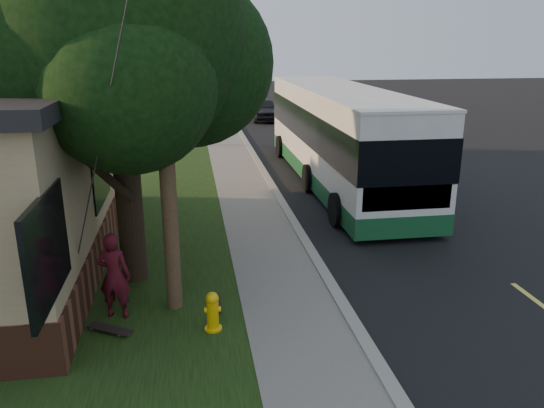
{
  "coord_description": "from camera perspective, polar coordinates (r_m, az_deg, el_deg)",
  "views": [
    {
      "loc": [
        -2.87,
        -8.62,
        5.14
      ],
      "look_at": [
        -1.06,
        2.9,
        1.5
      ],
      "focal_mm": 35.0,
      "sensor_mm": 36.0,
      "label": 1
    }
  ],
  "objects": [
    {
      "name": "grass_verge",
      "position": [
        19.37,
        -13.45,
        1.57
      ],
      "size": [
        5.0,
        80.0,
        0.07
      ],
      "primitive_type": "cube",
      "color": "black",
      "rests_on": "ground"
    },
    {
      "name": "bare_tree_far",
      "position": [
        38.75,
        -9.33,
        12.46
      ],
      "size": [
        1.38,
        1.21,
        4.03
      ],
      "color": "black",
      "rests_on": "grass_verge"
    },
    {
      "name": "fire_hydrant",
      "position": [
        9.82,
        -6.4,
        -11.42
      ],
      "size": [
        0.32,
        0.32,
        0.74
      ],
      "color": "yellow",
      "rests_on": "grass_verge"
    },
    {
      "name": "utility_pole",
      "position": [
        9.63,
        -11.88,
        13.95
      ],
      "size": [
        2.86,
        3.21,
        9.07
      ],
      "color": "#473321",
      "rests_on": "ground"
    },
    {
      "name": "ground",
      "position": [
        10.44,
        8.43,
        -12.38
      ],
      "size": [
        120.0,
        120.0,
        0.0
      ],
      "primitive_type": "plane",
      "color": "black",
      "rests_on": "ground"
    },
    {
      "name": "traffic_signal",
      "position": [
        42.8,
        -4.57,
        14.63
      ],
      "size": [
        0.18,
        0.22,
        5.5
      ],
      "color": "#2D2D30",
      "rests_on": "ground"
    },
    {
      "name": "curb",
      "position": [
        19.51,
        -0.18,
        2.24
      ],
      "size": [
        0.25,
        80.0,
        0.12
      ],
      "primitive_type": "cube",
      "color": "gray",
      "rests_on": "ground"
    },
    {
      "name": "transit_bus",
      "position": [
        19.62,
        7.22,
        7.55
      ],
      "size": [
        2.97,
        12.86,
        3.48
      ],
      "color": "silver",
      "rests_on": "ground"
    },
    {
      "name": "road",
      "position": [
        20.5,
        10.95,
        2.5
      ],
      "size": [
        8.0,
        80.0,
        0.01
      ],
      "primitive_type": "cube",
      "color": "black",
      "rests_on": "ground"
    },
    {
      "name": "leafy_tree",
      "position": [
        11.34,
        -16.25,
        16.82
      ],
      "size": [
        6.3,
        6.0,
        7.8
      ],
      "color": "black",
      "rests_on": "grass_verge"
    },
    {
      "name": "skateboard_main",
      "position": [
        10.76,
        -6.05,
        -10.55
      ],
      "size": [
        0.2,
        0.76,
        0.07
      ],
      "color": "black",
      "rests_on": "grass_verge"
    },
    {
      "name": "sidewalk",
      "position": [
        19.39,
        -3.1,
        2.06
      ],
      "size": [
        2.0,
        80.0,
        0.08
      ],
      "primitive_type": "cube",
      "color": "slate",
      "rests_on": "ground"
    },
    {
      "name": "bare_tree_near",
      "position": [
        26.79,
        -10.42,
        10.64
      ],
      "size": [
        1.38,
        1.21,
        4.31
      ],
      "color": "black",
      "rests_on": "grass_verge"
    },
    {
      "name": "distant_car",
      "position": [
        35.53,
        -0.89,
        10.19
      ],
      "size": [
        1.75,
        4.3,
        1.46
      ],
      "primitive_type": "imported",
      "rotation": [
        0.0,
        0.0,
        -0.01
      ],
      "color": "black",
      "rests_on": "ground"
    },
    {
      "name": "skateboarder",
      "position": [
        10.41,
        -16.62,
        -7.37
      ],
      "size": [
        0.69,
        0.54,
        1.69
      ],
      "primitive_type": "imported",
      "rotation": [
        0.0,
        0.0,
        2.91
      ],
      "color": "#4C0F1A",
      "rests_on": "grass_verge"
    },
    {
      "name": "skateboard_spare",
      "position": [
        10.25,
        -17.05,
        -12.75
      ],
      "size": [
        0.86,
        0.63,
        0.08
      ],
      "color": "black",
      "rests_on": "grass_verge"
    }
  ]
}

